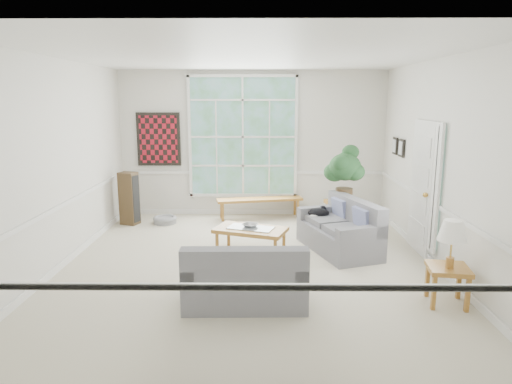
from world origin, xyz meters
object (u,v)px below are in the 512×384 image
Objects in this scene: loveseat_front at (245,273)px; side_table at (447,285)px; coffee_table at (251,241)px; loveseat_right at (339,226)px; end_table at (346,218)px.

side_table is at bearing -0.97° from loveseat_front.
coffee_table is at bearing 87.96° from loveseat_front.
loveseat_right reaches higher than coffee_table.
end_table reaches higher than coffee_table.
loveseat_right is 1.40× the size of coffee_table.
coffee_table is 3.01m from side_table.
end_table is 2.91m from side_table.
loveseat_right reaches higher than side_table.
loveseat_front is at bearing -71.53° from coffee_table.
loveseat_right is at bearing 116.22° from side_table.
coffee_table is 1.98m from end_table.
side_table is (2.39, -1.83, 0.03)m from coffee_table.
loveseat_right is 0.91m from end_table.
coffee_table is 1.78× the size of end_table.
loveseat_right is 1.07× the size of loveseat_front.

